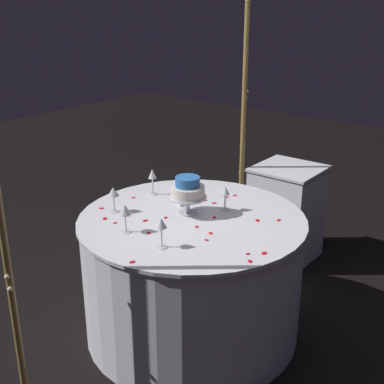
{
  "coord_description": "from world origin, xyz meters",
  "views": [
    {
      "loc": [
        -2.12,
        -1.66,
        1.93
      ],
      "look_at": [
        0.0,
        0.0,
        0.91
      ],
      "focal_mm": 48.05,
      "sensor_mm": 36.0,
      "label": 1
    }
  ],
  "objects_px": {
    "wine_glass_2": "(152,176)",
    "wine_glass_3": "(113,193)",
    "decorative_arch": "(150,109)",
    "main_table": "(192,275)",
    "tiered_cake": "(188,190)",
    "cake_knife": "(178,198)",
    "wine_glass_4": "(161,225)",
    "side_table": "(286,213)",
    "wine_glass_0": "(125,211)",
    "wine_glass_1": "(225,192)"
  },
  "relations": [
    {
      "from": "wine_glass_0",
      "to": "decorative_arch",
      "type": "bearing_deg",
      "value": 21.43
    },
    {
      "from": "cake_knife",
      "to": "wine_glass_2",
      "type": "bearing_deg",
      "value": 101.12
    },
    {
      "from": "side_table",
      "to": "wine_glass_4",
      "type": "bearing_deg",
      "value": -175.22
    },
    {
      "from": "wine_glass_2",
      "to": "wine_glass_0",
      "type": "bearing_deg",
      "value": -152.46
    },
    {
      "from": "decorative_arch",
      "to": "wine_glass_4",
      "type": "distance_m",
      "value": 0.73
    },
    {
      "from": "side_table",
      "to": "wine_glass_4",
      "type": "relative_size",
      "value": 4.65
    },
    {
      "from": "decorative_arch",
      "to": "wine_glass_0",
      "type": "bearing_deg",
      "value": -158.57
    },
    {
      "from": "wine_glass_4",
      "to": "wine_glass_2",
      "type": "bearing_deg",
      "value": 45.6
    },
    {
      "from": "wine_glass_1",
      "to": "wine_glass_3",
      "type": "bearing_deg",
      "value": 129.88
    },
    {
      "from": "wine_glass_2",
      "to": "wine_glass_4",
      "type": "relative_size",
      "value": 1.07
    },
    {
      "from": "decorative_arch",
      "to": "wine_glass_4",
      "type": "relative_size",
      "value": 12.89
    },
    {
      "from": "wine_glass_3",
      "to": "cake_knife",
      "type": "relative_size",
      "value": 0.64
    },
    {
      "from": "wine_glass_3",
      "to": "wine_glass_4",
      "type": "distance_m",
      "value": 0.55
    },
    {
      "from": "main_table",
      "to": "wine_glass_3",
      "type": "relative_size",
      "value": 8.65
    },
    {
      "from": "main_table",
      "to": "side_table",
      "type": "relative_size",
      "value": 1.77
    },
    {
      "from": "main_table",
      "to": "side_table",
      "type": "height_order",
      "value": "main_table"
    },
    {
      "from": "main_table",
      "to": "wine_glass_2",
      "type": "height_order",
      "value": "wine_glass_2"
    },
    {
      "from": "side_table",
      "to": "tiered_cake",
      "type": "bearing_deg",
      "value": 178.46
    },
    {
      "from": "decorative_arch",
      "to": "tiered_cake",
      "type": "relative_size",
      "value": 9.12
    },
    {
      "from": "side_table",
      "to": "wine_glass_1",
      "type": "height_order",
      "value": "wine_glass_1"
    },
    {
      "from": "wine_glass_2",
      "to": "cake_knife",
      "type": "distance_m",
      "value": 0.22
    },
    {
      "from": "wine_glass_0",
      "to": "wine_glass_2",
      "type": "distance_m",
      "value": 0.57
    },
    {
      "from": "decorative_arch",
      "to": "side_table",
      "type": "xyz_separation_m",
      "value": [
        1.21,
        -0.28,
        -0.97
      ]
    },
    {
      "from": "main_table",
      "to": "tiered_cake",
      "type": "bearing_deg",
      "value": 62.01
    },
    {
      "from": "cake_knife",
      "to": "tiered_cake",
      "type": "bearing_deg",
      "value": -126.42
    },
    {
      "from": "wine_glass_3",
      "to": "cake_knife",
      "type": "xyz_separation_m",
      "value": [
        0.38,
        -0.17,
        -0.11
      ]
    },
    {
      "from": "tiered_cake",
      "to": "cake_knife",
      "type": "distance_m",
      "value": 0.28
    },
    {
      "from": "tiered_cake",
      "to": "wine_glass_1",
      "type": "bearing_deg",
      "value": -39.47
    },
    {
      "from": "wine_glass_0",
      "to": "main_table",
      "type": "bearing_deg",
      "value": -23.27
    },
    {
      "from": "wine_glass_1",
      "to": "wine_glass_2",
      "type": "bearing_deg",
      "value": 97.55
    },
    {
      "from": "side_table",
      "to": "wine_glass_0",
      "type": "relative_size",
      "value": 4.61
    },
    {
      "from": "wine_glass_1",
      "to": "cake_knife",
      "type": "xyz_separation_m",
      "value": [
        -0.03,
        0.33,
        -0.11
      ]
    },
    {
      "from": "main_table",
      "to": "cake_knife",
      "type": "distance_m",
      "value": 0.48
    },
    {
      "from": "cake_knife",
      "to": "side_table",
      "type": "bearing_deg",
      "value": -12.06
    },
    {
      "from": "main_table",
      "to": "wine_glass_1",
      "type": "relative_size",
      "value": 8.56
    },
    {
      "from": "wine_glass_1",
      "to": "wine_glass_4",
      "type": "distance_m",
      "value": 0.59
    },
    {
      "from": "decorative_arch",
      "to": "cake_knife",
      "type": "distance_m",
      "value": 0.61
    },
    {
      "from": "wine_glass_1",
      "to": "wine_glass_2",
      "type": "xyz_separation_m",
      "value": [
        -0.07,
        0.51,
        0.01
      ]
    },
    {
      "from": "main_table",
      "to": "wine_glass_2",
      "type": "bearing_deg",
      "value": 72.31
    },
    {
      "from": "wine_glass_2",
      "to": "wine_glass_3",
      "type": "bearing_deg",
      "value": -178.11
    },
    {
      "from": "wine_glass_2",
      "to": "wine_glass_1",
      "type": "bearing_deg",
      "value": -82.45
    },
    {
      "from": "wine_glass_0",
      "to": "cake_knife",
      "type": "distance_m",
      "value": 0.56
    },
    {
      "from": "wine_glass_2",
      "to": "cake_knife",
      "type": "xyz_separation_m",
      "value": [
        0.03,
        -0.18,
        -0.12
      ]
    },
    {
      "from": "main_table",
      "to": "wine_glass_3",
      "type": "bearing_deg",
      "value": 117.5
    },
    {
      "from": "main_table",
      "to": "cake_knife",
      "type": "bearing_deg",
      "value": 55.34
    },
    {
      "from": "decorative_arch",
      "to": "wine_glass_1",
      "type": "xyz_separation_m",
      "value": [
        0.2,
        -0.39,
        -0.47
      ]
    },
    {
      "from": "decorative_arch",
      "to": "wine_glass_2",
      "type": "distance_m",
      "value": 0.49
    },
    {
      "from": "wine_glass_4",
      "to": "tiered_cake",
      "type": "bearing_deg",
      "value": 21.64
    },
    {
      "from": "side_table",
      "to": "wine_glass_0",
      "type": "height_order",
      "value": "wine_glass_0"
    },
    {
      "from": "main_table",
      "to": "wine_glass_0",
      "type": "height_order",
      "value": "wine_glass_0"
    }
  ]
}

